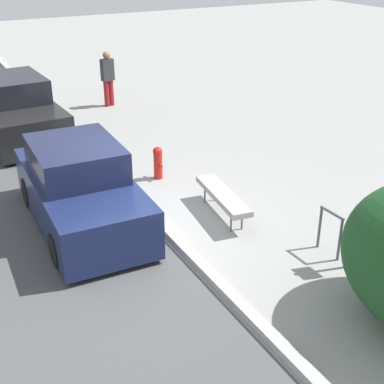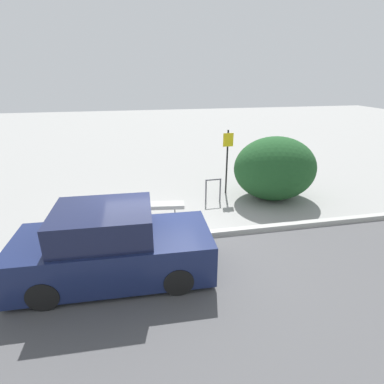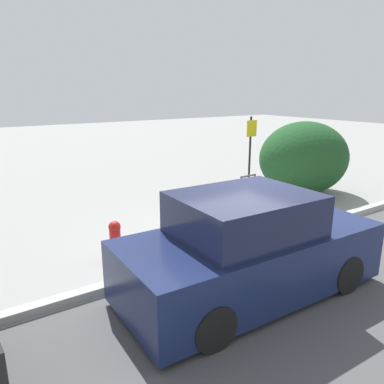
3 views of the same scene
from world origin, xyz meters
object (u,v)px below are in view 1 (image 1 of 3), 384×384
(bench, at_px, (223,195))
(fire_hydrant, at_px, (158,162))
(parked_car_near, at_px, (80,190))
(parked_car_far, at_px, (15,111))
(bike_rack, at_px, (330,228))
(pedestrian, at_px, (108,77))

(bench, distance_m, fire_hydrant, 2.28)
(bench, relative_size, parked_car_near, 0.47)
(parked_car_near, distance_m, parked_car_far, 5.67)
(bike_rack, bearing_deg, parked_car_near, -132.03)
(parked_car_near, bearing_deg, bench, 70.19)
(bench, relative_size, pedestrian, 1.09)
(bench, bearing_deg, parked_car_far, -151.12)
(bench, distance_m, bike_rack, 2.29)
(bench, bearing_deg, pedestrian, -177.19)
(fire_hydrant, distance_m, parked_car_near, 2.53)
(fire_hydrant, distance_m, pedestrian, 6.18)
(parked_car_far, bearing_deg, fire_hydrant, 24.03)
(parked_car_near, relative_size, parked_car_far, 0.93)
(parked_car_far, bearing_deg, bench, 18.48)
(bike_rack, relative_size, fire_hydrant, 1.08)
(bench, bearing_deg, parked_car_near, -104.27)
(bike_rack, xyz_separation_m, pedestrian, (-10.43, -0.24, 0.44))
(bench, xyz_separation_m, parked_car_near, (-1.01, -2.56, 0.27))
(fire_hydrant, height_order, parked_car_near, parked_car_near)
(bench, height_order, fire_hydrant, fire_hydrant)
(bike_rack, relative_size, pedestrian, 0.47)
(parked_car_near, height_order, parked_car_far, parked_car_far)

